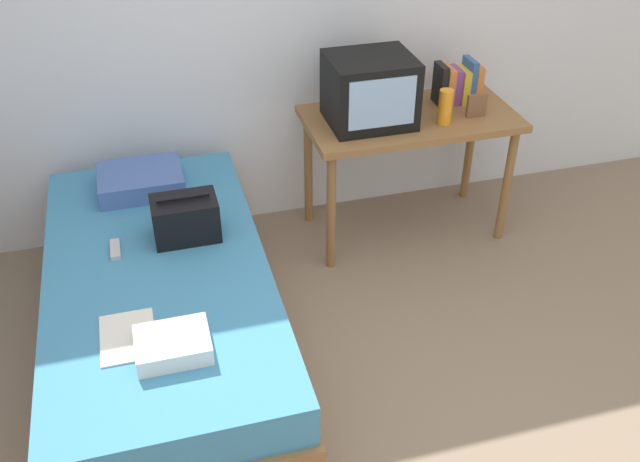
% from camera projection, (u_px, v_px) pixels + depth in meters
% --- Properties ---
extents(ground_plane, '(8.00, 8.00, 0.00)m').
position_uv_depth(ground_plane, '(398.00, 459.00, 2.91)').
color(ground_plane, '#84705B').
extents(wall_back, '(5.20, 0.10, 2.60)m').
position_uv_depth(wall_back, '(281.00, 0.00, 3.75)').
color(wall_back, silver).
rests_on(wall_back, ground).
extents(bed, '(1.00, 2.00, 0.52)m').
position_uv_depth(bed, '(164.00, 312.00, 3.27)').
color(bed, olive).
rests_on(bed, ground).
extents(desk, '(1.16, 0.60, 0.75)m').
position_uv_depth(desk, '(409.00, 131.00, 3.91)').
color(desk, olive).
rests_on(desk, ground).
extents(tv, '(0.44, 0.39, 0.36)m').
position_uv_depth(tv, '(370.00, 90.00, 3.69)').
color(tv, black).
rests_on(tv, desk).
extents(water_bottle, '(0.08, 0.08, 0.19)m').
position_uv_depth(water_bottle, '(445.00, 107.00, 3.73)').
color(water_bottle, orange).
rests_on(water_bottle, desk).
extents(book_row, '(0.25, 0.15, 0.24)m').
position_uv_depth(book_row, '(458.00, 84.00, 3.95)').
color(book_row, black).
rests_on(book_row, desk).
extents(picture_frame, '(0.11, 0.02, 0.13)m').
position_uv_depth(picture_frame, '(477.00, 106.00, 3.81)').
color(picture_frame, brown).
rests_on(picture_frame, desk).
extents(pillow, '(0.42, 0.34, 0.10)m').
position_uv_depth(pillow, '(141.00, 180.00, 3.63)').
color(pillow, '#4766AD').
rests_on(pillow, bed).
extents(handbag, '(0.30, 0.20, 0.23)m').
position_uv_depth(handbag, '(186.00, 218.00, 3.25)').
color(handbag, black).
rests_on(handbag, bed).
extents(magazine, '(0.21, 0.29, 0.01)m').
position_uv_depth(magazine, '(128.00, 337.00, 2.75)').
color(magazine, white).
rests_on(magazine, bed).
extents(remote_dark, '(0.04, 0.16, 0.02)m').
position_uv_depth(remote_dark, '(188.00, 350.00, 2.68)').
color(remote_dark, black).
rests_on(remote_dark, bed).
extents(remote_silver, '(0.04, 0.14, 0.02)m').
position_uv_depth(remote_silver, '(115.00, 249.00, 3.21)').
color(remote_silver, '#B7B7BC').
rests_on(remote_silver, bed).
extents(folded_towel, '(0.28, 0.22, 0.08)m').
position_uv_depth(folded_towel, '(173.00, 345.00, 2.66)').
color(folded_towel, white).
rests_on(folded_towel, bed).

